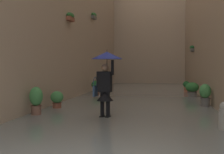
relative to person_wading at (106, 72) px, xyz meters
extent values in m
plane|color=#605B56|center=(-0.50, -6.23, -1.42)|extent=(60.00, 60.00, 0.00)
cube|color=slate|center=(-0.50, -6.23, -1.38)|extent=(6.82, 29.07, 0.07)
cube|color=#66605B|center=(-3.41, -10.40, 1.12)|extent=(0.20, 0.70, 0.18)
ellipsoid|color=#23602D|center=(-3.41, -10.40, 1.28)|extent=(0.28, 0.76, 0.24)
cube|color=brown|center=(2.42, -4.42, 2.26)|extent=(0.20, 0.70, 0.18)
ellipsoid|color=#2D7033|center=(2.42, -4.42, 2.42)|extent=(0.28, 0.76, 0.24)
cube|color=#66605B|center=(2.42, -9.25, 3.05)|extent=(0.20, 0.70, 0.18)
ellipsoid|color=#387F3D|center=(2.42, -9.25, 3.21)|extent=(0.28, 0.76, 0.24)
cube|color=tan|center=(-0.50, -18.66, 5.57)|extent=(9.62, 1.80, 13.97)
cube|color=black|center=(0.11, -0.02, -1.37)|extent=(0.15, 0.25, 0.10)
cylinder|color=black|center=(0.11, -0.02, -0.96)|extent=(0.14, 0.14, 0.72)
cube|color=black|center=(-0.06, 0.01, -1.37)|extent=(0.15, 0.25, 0.10)
cylinder|color=black|center=(-0.06, 0.01, -0.96)|extent=(0.14, 0.14, 0.72)
cube|color=black|center=(0.03, 0.00, -0.29)|extent=(0.41, 0.28, 0.61)
cone|color=black|center=(0.03, 0.00, -0.72)|extent=(0.57, 0.57, 0.28)
sphere|color=#8C664C|center=(0.03, 0.00, 0.12)|extent=(0.22, 0.22, 0.22)
cylinder|color=black|center=(-0.20, 0.03, 0.13)|extent=(0.10, 0.10, 0.44)
cylinder|color=black|center=(0.25, -0.04, -0.23)|extent=(0.10, 0.10, 0.48)
cylinder|color=black|center=(-0.03, 0.00, 0.25)|extent=(0.02, 0.02, 0.48)
cone|color=navy|center=(-0.03, 0.00, 0.49)|extent=(0.94, 0.94, 0.22)
cylinder|color=black|center=(-0.03, 0.00, 0.63)|extent=(0.01, 0.01, 0.08)
cube|color=#334766|center=(0.33, -0.03, -0.58)|extent=(0.10, 0.29, 0.32)
torus|color=#334766|center=(0.33, -0.03, -0.30)|extent=(0.07, 0.30, 0.30)
cylinder|color=#66605B|center=(-3.09, -6.56, -1.26)|extent=(0.44, 0.44, 0.31)
torus|color=#56524E|center=(-3.09, -6.56, -1.11)|extent=(0.47, 0.47, 0.04)
ellipsoid|color=#2D7033|center=(-3.09, -6.56, -0.87)|extent=(0.65, 0.65, 0.47)
cylinder|color=brown|center=(2.11, -1.69, -1.30)|extent=(0.31, 0.31, 0.25)
torus|color=brown|center=(2.11, -1.69, -1.17)|extent=(0.35, 0.35, 0.04)
ellipsoid|color=#428947|center=(2.11, -1.69, -0.96)|extent=(0.47, 0.47, 0.43)
cylinder|color=brown|center=(2.22, -0.06, -1.24)|extent=(0.30, 0.30, 0.35)
torus|color=brown|center=(2.22, -0.06, -1.07)|extent=(0.34, 0.34, 0.04)
ellipsoid|color=#428947|center=(2.22, -0.06, -0.77)|extent=(0.42, 0.42, 0.60)
cylinder|color=#66605B|center=(-3.24, -2.94, -1.23)|extent=(0.36, 0.36, 0.38)
torus|color=#56524E|center=(-3.24, -2.94, -1.04)|extent=(0.39, 0.39, 0.04)
ellipsoid|color=#428947|center=(-3.24, -2.94, -0.77)|extent=(0.43, 0.43, 0.53)
cylinder|color=#9E563D|center=(-3.00, -9.19, -1.25)|extent=(0.28, 0.28, 0.35)
torus|color=brown|center=(-3.00, -9.19, -1.07)|extent=(0.32, 0.32, 0.04)
ellipsoid|color=#23602D|center=(-3.00, -9.19, -0.89)|extent=(0.37, 0.37, 0.36)
cylinder|color=brown|center=(2.02, -7.89, -1.26)|extent=(0.33, 0.33, 0.31)
torus|color=brown|center=(2.02, -7.89, -1.11)|extent=(0.36, 0.36, 0.04)
ellipsoid|color=#23602D|center=(2.02, -7.89, -0.88)|extent=(0.48, 0.48, 0.45)
camera|label=1|loc=(-1.67, 9.16, 0.20)|focal=50.27mm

